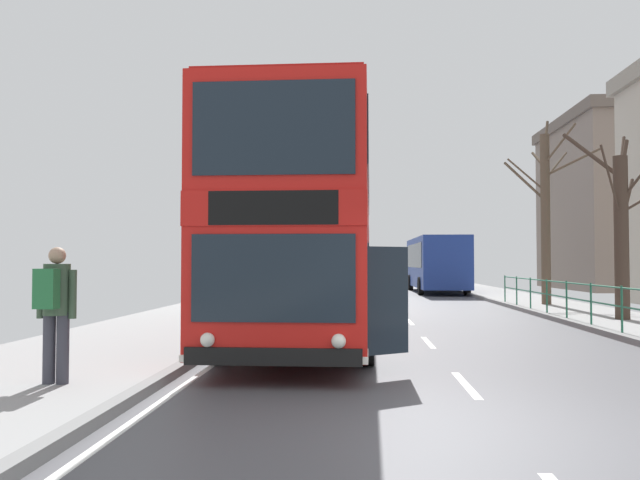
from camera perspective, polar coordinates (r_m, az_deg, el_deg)
name	(u,v)px	position (r m, az deg, el deg)	size (l,w,h in m)	color
ground	(437,429)	(6.85, 10.39, -16.23)	(15.80, 140.00, 0.20)	#4D4D52
double_decker_bus_main	(311,234)	(14.33, -0.79, 0.53)	(3.26, 11.45, 4.51)	red
background_bus_far_lane	(436,263)	(37.65, 10.27, -2.00)	(2.74, 9.96, 3.12)	navy
pedestrian_railing_far_kerb	(605,299)	(16.96, 24.03, -4.79)	(0.05, 21.08, 1.06)	#236B4C
pedestrian_with_backpack	(55,304)	(9.09, -22.48, -5.24)	(0.54, 0.53, 1.79)	#383842
bare_tree_far_00	(545,212)	(25.92, 19.41, 2.36)	(3.23, 2.81, 7.15)	brown
bare_tree_far_01	(621,228)	(19.85, 25.17, 1.01)	(2.37, 2.40, 5.50)	#423328
background_building_01	(639,202)	(46.42, 26.46, 3.01)	(10.26, 12.08, 11.18)	slate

